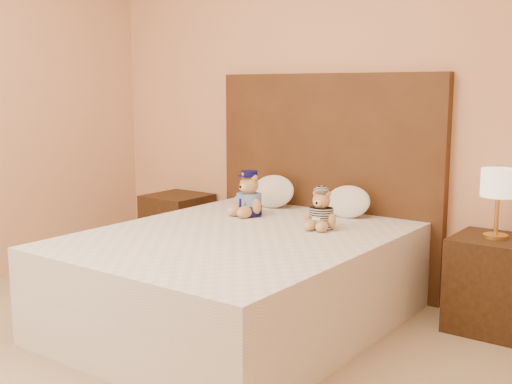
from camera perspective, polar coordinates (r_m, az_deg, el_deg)
room_walls at (r=3.17m, az=-10.33°, el=16.46°), size 4.04×4.52×2.72m
bed at (r=3.86m, az=-1.55°, el=-7.72°), size 1.60×2.00×0.55m
headboard at (r=4.58m, az=6.22°, el=1.02°), size 1.75×0.08×1.50m
nightstand_left at (r=5.24m, az=-6.97°, el=-3.22°), size 0.45×0.45×0.55m
nightstand_right at (r=4.01m, az=20.28°, el=-7.66°), size 0.45×0.45×0.55m
lamp at (r=3.89m, az=20.76°, el=0.46°), size 0.20×0.20×0.40m
teddy_police at (r=4.30m, az=-0.62°, el=-0.14°), size 0.30×0.29×0.30m
teddy_prisoner at (r=3.91m, az=5.82°, el=-1.55°), size 0.24×0.23×0.25m
pillow_left at (r=4.62m, az=1.49°, el=0.20°), size 0.35×0.23×0.25m
pillow_right at (r=4.30m, az=8.17°, el=-0.72°), size 0.32×0.21×0.23m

